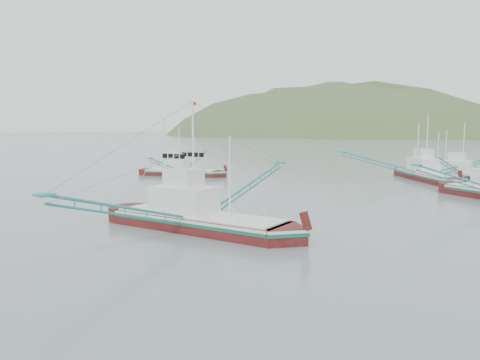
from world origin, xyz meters
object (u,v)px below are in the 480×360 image
Objects in this scene: bg_boat_left at (181,165)px; bg_boat_extra at (427,165)px; main_boat at (196,209)px; bg_boat_far at (464,171)px.

bg_boat_extra is at bearing 7.31° from bg_boat_left.
main_boat is 47.42m from bg_boat_extra.
main_boat is 1.26× the size of bg_boat_left.
main_boat reaches higher than bg_boat_far.
bg_boat_far is at bearing 94.19° from bg_boat_extra.
main_boat is at bearing -47.64° from bg_boat_extra.
main_boat reaches higher than bg_boat_left.
bg_boat_left is 45.24m from bg_boat_far.
bg_boat_far is (7.38, 51.93, -0.36)m from main_boat.
main_boat is at bearing -64.22° from bg_boat_left.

